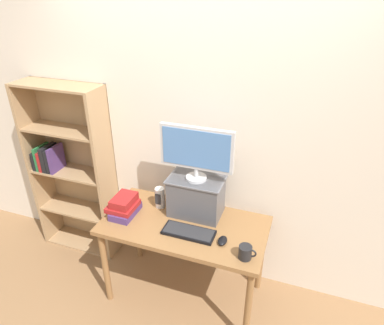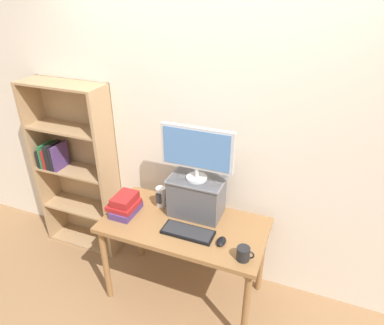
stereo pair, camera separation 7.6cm
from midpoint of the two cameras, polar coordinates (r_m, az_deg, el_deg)
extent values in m
plane|color=olive|center=(3.18, -1.89, -20.74)|extent=(12.00, 12.00, 0.00)
cube|color=beige|center=(2.73, 1.01, 4.43)|extent=(7.00, 0.08, 2.60)
cube|color=olive|center=(2.68, -2.13, -10.44)|extent=(1.26, 0.65, 0.04)
cylinder|color=olive|center=(2.97, -14.98, -16.48)|extent=(0.05, 0.05, 0.71)
cylinder|color=olive|center=(2.64, 8.43, -22.89)|extent=(0.05, 0.05, 0.71)
cylinder|color=olive|center=(3.31, -9.79, -10.46)|extent=(0.05, 0.05, 0.71)
cylinder|color=olive|center=(3.02, 10.70, -15.09)|extent=(0.05, 0.05, 0.71)
cube|color=tan|center=(3.59, -24.63, -0.55)|extent=(0.03, 0.28, 1.66)
cube|color=tan|center=(3.15, -14.65, -2.79)|extent=(0.03, 0.28, 1.66)
cube|color=tan|center=(3.45, -18.63, -0.57)|extent=(0.77, 0.01, 1.66)
cube|color=tan|center=(3.81, -17.94, -12.35)|extent=(0.72, 0.27, 0.02)
cube|color=tan|center=(3.56, -18.91, -7.25)|extent=(0.72, 0.27, 0.02)
cube|color=tan|center=(3.35, -20.00, -1.46)|extent=(0.72, 0.27, 0.02)
cube|color=tan|center=(3.18, -21.20, 5.05)|extent=(0.72, 0.27, 0.02)
cube|color=tan|center=(3.06, -22.49, 11.82)|extent=(0.72, 0.27, 0.02)
cube|color=black|center=(3.49, -24.56, 0.63)|extent=(0.03, 0.20, 0.17)
cube|color=#236B38|center=(3.46, -24.24, 0.90)|extent=(0.02, 0.20, 0.22)
cube|color=maroon|center=(3.44, -23.77, 0.55)|extent=(0.03, 0.20, 0.19)
cube|color=black|center=(3.40, -23.28, 0.78)|extent=(0.05, 0.20, 0.23)
cube|color=black|center=(3.38, -22.71, 0.58)|extent=(0.03, 0.20, 0.22)
cube|color=#4C336B|center=(3.35, -22.29, 0.62)|extent=(0.03, 0.20, 0.24)
cube|color=#515156|center=(2.68, -0.12, -5.66)|extent=(0.41, 0.26, 0.32)
cube|color=slate|center=(2.60, -0.13, -2.85)|extent=(0.43, 0.27, 0.01)
cylinder|color=#B7B7BA|center=(2.59, -0.13, -2.55)|extent=(0.16, 0.16, 0.02)
cylinder|color=#B7B7BA|center=(2.57, -0.13, -1.65)|extent=(0.03, 0.03, 0.07)
cube|color=#B7B7BA|center=(2.48, -0.13, 2.40)|extent=(0.56, 0.04, 0.33)
cube|color=#4C7AB7|center=(2.46, -0.29, 2.21)|extent=(0.51, 0.00, 0.29)
cube|color=black|center=(2.57, -1.42, -11.56)|extent=(0.39, 0.16, 0.02)
cube|color=#28282B|center=(2.56, -1.42, -11.35)|extent=(0.36, 0.14, 0.00)
ellipsoid|color=black|center=(2.49, 4.22, -12.88)|extent=(0.06, 0.10, 0.04)
cube|color=#4C336B|center=(2.80, -11.80, -7.95)|extent=(0.17, 0.26, 0.06)
cube|color=maroon|center=(2.78, -12.22, -7.11)|extent=(0.21, 0.22, 0.04)
cube|color=maroon|center=(2.76, -12.07, -6.18)|extent=(0.15, 0.21, 0.06)
cylinder|color=black|center=(2.38, 7.91, -14.61)|extent=(0.09, 0.09, 0.10)
torus|color=black|center=(2.37, 9.02, -14.73)|extent=(0.06, 0.01, 0.06)
cylinder|color=silver|center=(2.82, -6.14, -5.82)|extent=(0.08, 0.08, 0.17)
cube|color=#2D2D30|center=(2.78, -6.51, -6.12)|extent=(0.05, 0.00, 0.10)
camera|label=1|loc=(0.04, -90.90, -0.48)|focal=32.00mm
camera|label=2|loc=(0.04, 89.10, 0.48)|focal=32.00mm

